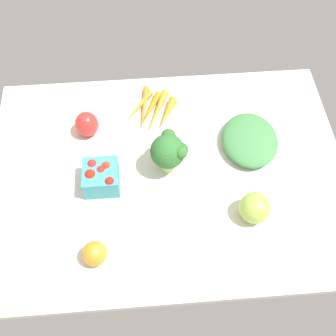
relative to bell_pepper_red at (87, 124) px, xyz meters
The scene contains 8 objects.
tablecloth 28.91cm from the bell_pepper_red, 35.07° to the right, with size 104.00×76.00×2.00cm, color silver.
bell_pepper_red is the anchor object (origin of this frame).
broccoli_head 28.43cm from the bell_pepper_red, 32.56° to the right, with size 10.56×10.88×13.58cm.
heirloom_tomato_orange 41.32cm from the bell_pepper_red, 86.10° to the right, with size 6.50×6.50×6.50cm, color orange.
carrot_bunch 21.36cm from the bell_pepper_red, 16.65° to the left, with size 17.99×19.32×2.98cm.
berry_basket 19.49cm from the bell_pepper_red, 77.03° to the right, with size 9.76×9.76×8.15cm.
heirloom_tomato_green 55.43cm from the bell_pepper_red, 35.53° to the right, with size 8.59×8.59×8.59cm, color #9DBE4A.
leafy_greens_clump 49.24cm from the bell_pepper_red, 10.12° to the right, with size 16.64×20.27×5.16cm, color #428447.
Camera 1 is at (-5.27, -66.21, 106.31)cm, focal length 45.47 mm.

